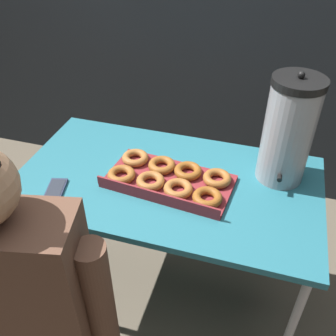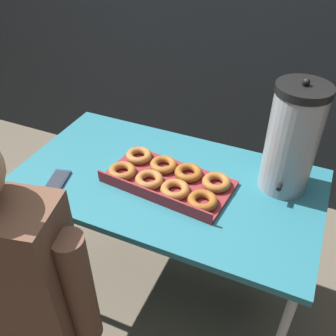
{
  "view_description": "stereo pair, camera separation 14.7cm",
  "coord_description": "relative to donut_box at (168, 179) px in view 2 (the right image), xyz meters",
  "views": [
    {
      "loc": [
        0.34,
        -1.12,
        1.71
      ],
      "look_at": [
        0.0,
        0.0,
        0.81
      ],
      "focal_mm": 40.0,
      "sensor_mm": 36.0,
      "label": 1
    },
    {
      "loc": [
        0.48,
        -1.07,
        1.71
      ],
      "look_at": [
        0.0,
        0.0,
        0.81
      ],
      "focal_mm": 40.0,
      "sensor_mm": 36.0,
      "label": 2
    }
  ],
  "objects": [
    {
      "name": "person_seated",
      "position": [
        -0.3,
        -0.59,
        -0.18
      ],
      "size": [
        0.58,
        0.31,
        1.24
      ],
      "rotation": [
        0.0,
        0.0,
        3.36
      ],
      "color": "#33332D",
      "rests_on": "ground"
    },
    {
      "name": "donut_box",
      "position": [
        0.0,
        0.0,
        0.0
      ],
      "size": [
        0.52,
        0.31,
        0.05
      ],
      "rotation": [
        0.0,
        0.0,
        -0.1
      ],
      "color": "maroon",
      "rests_on": "folding_table"
    },
    {
      "name": "cell_phone",
      "position": [
        -0.41,
        -0.18,
        -0.02
      ],
      "size": [
        0.1,
        0.16,
        0.01
      ],
      "rotation": [
        0.0,
        0.0,
        0.25
      ],
      "color": "#2D334C",
      "rests_on": "folding_table"
    },
    {
      "name": "coffee_urn",
      "position": [
        0.42,
        0.17,
        0.19
      ],
      "size": [
        0.19,
        0.22,
        0.45
      ],
      "color": "#939399",
      "rests_on": "folding_table"
    },
    {
      "name": "ground_plane",
      "position": [
        -0.01,
        0.02,
        -0.77
      ],
      "size": [
        12.0,
        12.0,
        0.0
      ],
      "primitive_type": "plane",
      "color": "brown"
    },
    {
      "name": "folding_table",
      "position": [
        -0.01,
        0.02,
        -0.08
      ],
      "size": [
        1.22,
        0.67,
        0.75
      ],
      "color": "#236675",
      "rests_on": "ground"
    }
  ]
}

